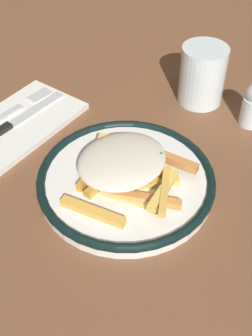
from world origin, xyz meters
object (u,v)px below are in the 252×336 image
object	(u,v)px
plate	(126,180)
knife	(8,126)
fries_heap	(126,165)
water_glass	(202,75)
napkin	(18,124)
fork	(12,111)

from	to	relation	value
plate	knife	world-z (taller)	plate
fries_heap	water_glass	bearing A→B (deg)	97.46
plate	water_glass	world-z (taller)	water_glass
napkin	fork	size ratio (longest dim) A/B	1.28
fries_heap	fork	size ratio (longest dim) A/B	1.02
napkin	fork	world-z (taller)	fork
fries_heap	napkin	size ratio (longest dim) A/B	0.80
napkin	water_glass	world-z (taller)	water_glass
fork	fries_heap	bearing A→B (deg)	-0.52
knife	plate	bearing A→B (deg)	6.56
water_glass	fork	bearing A→B (deg)	-131.81
fries_heap	napkin	bearing A→B (deg)	-177.57
plate	fork	size ratio (longest dim) A/B	1.49
napkin	fork	xyz separation A→B (m)	(-0.03, 0.01, 0.01)
plate	napkin	distance (m)	0.23
fork	knife	bearing A→B (deg)	-47.89
plate	napkin	size ratio (longest dim) A/B	1.17
fries_heap	knife	world-z (taller)	fries_heap
water_glass	plate	bearing A→B (deg)	-82.19
knife	water_glass	world-z (taller)	water_glass
knife	fries_heap	bearing A→B (deg)	7.06
knife	water_glass	xyz separation A→B (m)	(0.20, 0.28, 0.04)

